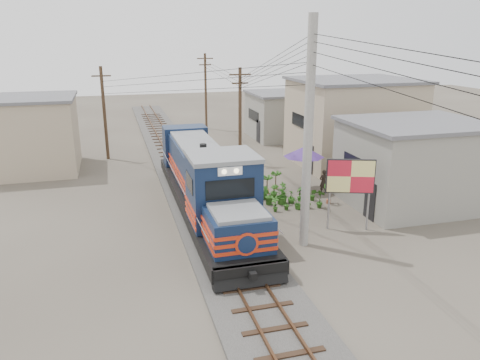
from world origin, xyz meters
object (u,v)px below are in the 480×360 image
object	(u,v)px
billboard	(350,178)
market_umbrella	(304,152)
locomotive	(206,183)
vendor	(323,182)

from	to	relation	value
billboard	market_umbrella	xyz separation A→B (m)	(0.30, 6.32, -0.22)
market_umbrella	locomotive	bearing A→B (deg)	-158.98
market_umbrella	vendor	distance (m)	2.14
vendor	market_umbrella	bearing A→B (deg)	-53.82
locomotive	market_umbrella	size ratio (longest dim) A/B	5.19
billboard	vendor	distance (m)	5.81
market_umbrella	vendor	bearing A→B (deg)	-46.45
billboard	vendor	xyz separation A→B (m)	(1.21, 5.35, -1.89)
locomotive	vendor	size ratio (longest dim) A/B	11.21
locomotive	market_umbrella	bearing A→B (deg)	21.02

